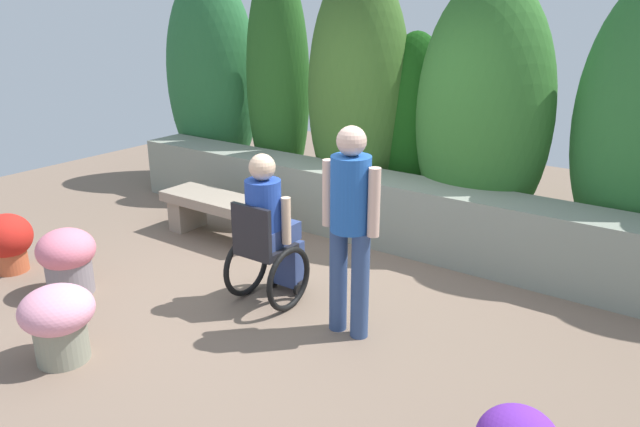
{
  "coord_description": "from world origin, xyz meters",
  "views": [
    {
      "loc": [
        3.02,
        -3.8,
        2.47
      ],
      "look_at": [
        0.33,
        -0.03,
        0.85
      ],
      "focal_mm": 33.78,
      "sensor_mm": 36.0,
      "label": 1
    }
  ],
  "objects_px": {
    "person_standing_companion": "(350,219)",
    "flower_pot_small_foreground": "(58,319)",
    "flower_pot_purple_near": "(67,258)",
    "flower_pot_red_accent": "(7,241)",
    "person_in_wheelchair": "(269,234)",
    "stone_bench": "(219,211)"
  },
  "relations": [
    {
      "from": "flower_pot_red_accent",
      "to": "person_in_wheelchair",
      "type": "bearing_deg",
      "value": 22.12
    },
    {
      "from": "stone_bench",
      "to": "flower_pot_small_foreground",
      "type": "bearing_deg",
      "value": -63.35
    },
    {
      "from": "person_standing_companion",
      "to": "flower_pot_small_foreground",
      "type": "xyz_separation_m",
      "value": [
        -1.48,
        -1.54,
        -0.62
      ]
    },
    {
      "from": "flower_pot_purple_near",
      "to": "flower_pot_red_accent",
      "type": "distance_m",
      "value": 0.9
    },
    {
      "from": "person_standing_companion",
      "to": "flower_pot_red_accent",
      "type": "bearing_deg",
      "value": -164.06
    },
    {
      "from": "person_in_wheelchair",
      "to": "flower_pot_small_foreground",
      "type": "xyz_separation_m",
      "value": [
        -0.63,
        -1.6,
        -0.29
      ]
    },
    {
      "from": "flower_pot_small_foreground",
      "to": "flower_pot_red_accent",
      "type": "bearing_deg",
      "value": 161.57
    },
    {
      "from": "flower_pot_red_accent",
      "to": "person_standing_companion",
      "type": "bearing_deg",
      "value": 15.8
    },
    {
      "from": "flower_pot_red_accent",
      "to": "flower_pot_small_foreground",
      "type": "height_order",
      "value": "flower_pot_red_accent"
    },
    {
      "from": "flower_pot_purple_near",
      "to": "person_standing_companion",
      "type": "bearing_deg",
      "value": 19.9
    },
    {
      "from": "person_standing_companion",
      "to": "flower_pot_small_foreground",
      "type": "height_order",
      "value": "person_standing_companion"
    },
    {
      "from": "person_in_wheelchair",
      "to": "stone_bench",
      "type": "bearing_deg",
      "value": 145.1
    },
    {
      "from": "flower_pot_purple_near",
      "to": "flower_pot_small_foreground",
      "type": "xyz_separation_m",
      "value": [
        0.93,
        -0.67,
        -0.0
      ]
    },
    {
      "from": "flower_pot_purple_near",
      "to": "person_in_wheelchair",
      "type": "bearing_deg",
      "value": 30.96
    },
    {
      "from": "person_in_wheelchair",
      "to": "flower_pot_small_foreground",
      "type": "height_order",
      "value": "person_in_wheelchair"
    },
    {
      "from": "stone_bench",
      "to": "flower_pot_small_foreground",
      "type": "distance_m",
      "value": 2.57
    },
    {
      "from": "stone_bench",
      "to": "flower_pot_small_foreground",
      "type": "height_order",
      "value": "flower_pot_small_foreground"
    },
    {
      "from": "person_in_wheelchair",
      "to": "flower_pot_small_foreground",
      "type": "bearing_deg",
      "value": -116.1
    },
    {
      "from": "person_standing_companion",
      "to": "flower_pot_red_accent",
      "type": "distance_m",
      "value": 3.49
    },
    {
      "from": "person_in_wheelchair",
      "to": "flower_pot_red_accent",
      "type": "relative_size",
      "value": 2.29
    },
    {
      "from": "flower_pot_small_foreground",
      "to": "person_standing_companion",
      "type": "bearing_deg",
      "value": 46.07
    },
    {
      "from": "person_standing_companion",
      "to": "flower_pot_small_foreground",
      "type": "bearing_deg",
      "value": -133.79
    }
  ]
}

